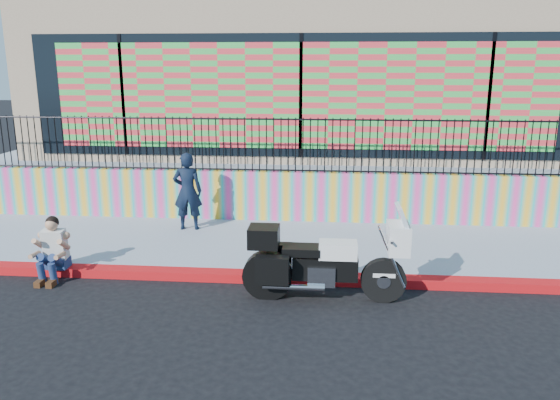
# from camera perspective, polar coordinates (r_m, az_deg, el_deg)

# --- Properties ---
(ground) EXTENTS (90.00, 90.00, 0.00)m
(ground) POSITION_cam_1_polar(r_m,az_deg,el_deg) (9.31, 0.72, -8.54)
(ground) COLOR black
(ground) RESTS_ON ground
(red_curb) EXTENTS (16.00, 0.30, 0.15)m
(red_curb) POSITION_cam_1_polar(r_m,az_deg,el_deg) (9.29, 0.72, -8.11)
(red_curb) COLOR red
(red_curb) RESTS_ON ground
(sidewalk) EXTENTS (16.00, 3.00, 0.15)m
(sidewalk) POSITION_cam_1_polar(r_m,az_deg,el_deg) (10.83, 1.38, -4.83)
(sidewalk) COLOR gray
(sidewalk) RESTS_ON ground
(mural_wall) EXTENTS (16.00, 0.20, 1.10)m
(mural_wall) POSITION_cam_1_polar(r_m,az_deg,el_deg) (12.19, 1.88, 0.38)
(mural_wall) COLOR #F74199
(mural_wall) RESTS_ON sidewalk
(metal_fence) EXTENTS (15.80, 0.04, 1.20)m
(metal_fence) POSITION_cam_1_polar(r_m,az_deg,el_deg) (11.97, 1.93, 5.74)
(metal_fence) COLOR black
(metal_fence) RESTS_ON mural_wall
(elevated_platform) EXTENTS (16.00, 10.00, 1.25)m
(elevated_platform) POSITION_cam_1_polar(r_m,az_deg,el_deg) (17.19, 2.83, 4.14)
(elevated_platform) COLOR gray
(elevated_platform) RESTS_ON ground
(storefront_building) EXTENTS (14.00, 8.06, 4.00)m
(storefront_building) POSITION_cam_1_polar(r_m,az_deg,el_deg) (16.72, 2.91, 12.90)
(storefront_building) COLOR tan
(storefront_building) RESTS_ON elevated_platform
(police_motorcycle) EXTENTS (2.49, 0.82, 1.55)m
(police_motorcycle) POSITION_cam_1_polar(r_m,az_deg,el_deg) (8.45, 4.43, -6.27)
(police_motorcycle) COLOR black
(police_motorcycle) RESTS_ON ground
(police_officer) EXTENTS (0.64, 0.46, 1.65)m
(police_officer) POSITION_cam_1_polar(r_m,az_deg,el_deg) (11.63, -9.63, 0.91)
(police_officer) COLOR black
(police_officer) RESTS_ON sidewalk
(seated_man) EXTENTS (0.54, 0.71, 1.06)m
(seated_man) POSITION_cam_1_polar(r_m,az_deg,el_deg) (10.01, -22.78, -5.31)
(seated_man) COLOR navy
(seated_man) RESTS_ON ground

